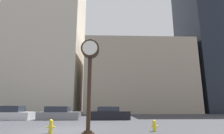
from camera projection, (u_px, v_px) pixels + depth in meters
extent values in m
plane|color=#38383D|center=(61.00, 130.00, 10.83)|extent=(200.00, 200.00, 0.00)
cube|color=#BCB29E|center=(50.00, 18.00, 38.18)|extent=(14.20, 12.00, 40.09)
cube|color=gray|center=(137.00, 78.00, 36.03)|extent=(20.41, 12.00, 13.73)
cube|color=black|center=(215.00, 44.00, 38.25)|extent=(13.03, 12.00, 29.23)
cylinder|color=black|center=(88.00, 134.00, 9.04)|extent=(0.68, 0.68, 0.12)
cylinder|color=black|center=(88.00, 132.00, 9.06)|extent=(0.45, 0.45, 0.10)
cylinder|color=black|center=(89.00, 93.00, 9.49)|extent=(0.23, 0.23, 3.93)
cylinder|color=black|center=(90.00, 49.00, 10.01)|extent=(1.02, 0.46, 1.02)
cylinder|color=white|center=(90.00, 48.00, 9.78)|extent=(0.84, 0.02, 0.84)
cylinder|color=white|center=(91.00, 50.00, 10.25)|extent=(0.84, 0.02, 0.84)
sphere|color=black|center=(91.00, 40.00, 10.13)|extent=(0.12, 0.12, 0.12)
cube|color=#BCBCC1|center=(13.00, 116.00, 18.31)|extent=(3.88, 1.95, 0.79)
cube|color=#232833|center=(12.00, 109.00, 18.45)|extent=(2.14, 1.70, 0.64)
cube|color=slate|center=(59.00, 116.00, 18.45)|extent=(4.38, 1.86, 0.79)
cube|color=#232833|center=(58.00, 109.00, 18.60)|extent=(2.42, 1.59, 0.58)
cube|color=black|center=(110.00, 115.00, 18.57)|extent=(4.12, 1.96, 0.87)
cube|color=#232833|center=(108.00, 109.00, 18.71)|extent=(2.27, 1.71, 0.48)
cylinder|color=yellow|center=(154.00, 127.00, 10.34)|extent=(0.20, 0.20, 0.53)
sphere|color=yellow|center=(154.00, 122.00, 10.41)|extent=(0.19, 0.19, 0.19)
cylinder|color=yellow|center=(151.00, 126.00, 10.34)|extent=(0.13, 0.07, 0.07)
cylinder|color=yellow|center=(157.00, 126.00, 10.36)|extent=(0.13, 0.07, 0.07)
cylinder|color=yellow|center=(51.00, 128.00, 9.66)|extent=(0.21, 0.21, 0.61)
sphere|color=yellow|center=(51.00, 121.00, 9.73)|extent=(0.20, 0.20, 0.20)
cylinder|color=yellow|center=(48.00, 127.00, 9.66)|extent=(0.13, 0.07, 0.07)
cylinder|color=yellow|center=(54.00, 127.00, 9.67)|extent=(0.13, 0.07, 0.07)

